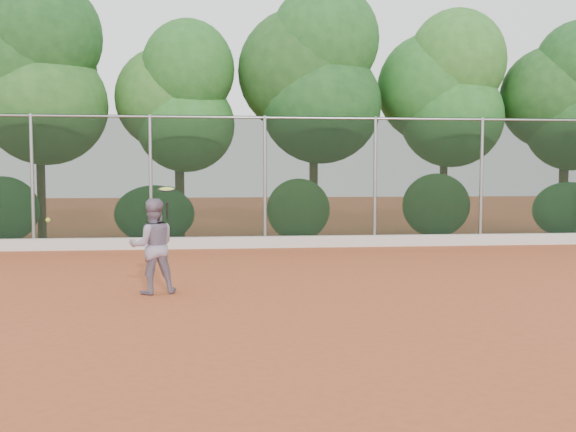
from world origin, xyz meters
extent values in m
plane|color=#A44A26|center=(0.00, 0.00, 0.00)|extent=(80.00, 80.00, 0.00)
cube|color=beige|center=(0.00, 6.82, 0.15)|extent=(24.00, 0.20, 0.30)
imported|color=gray|center=(-2.29, 0.62, 0.79)|extent=(0.88, 0.76, 1.58)
cube|color=black|center=(0.00, 7.00, 1.75)|extent=(24.00, 0.01, 3.50)
cylinder|color=gray|center=(0.00, 7.00, 3.45)|extent=(24.00, 0.06, 0.06)
cylinder|color=gray|center=(-6.00, 7.00, 1.75)|extent=(0.09, 0.09, 3.50)
cylinder|color=gray|center=(-3.00, 7.00, 1.75)|extent=(0.09, 0.09, 3.50)
cylinder|color=gray|center=(0.00, 7.00, 1.75)|extent=(0.09, 0.09, 3.50)
cylinder|color=gray|center=(3.00, 7.00, 1.75)|extent=(0.09, 0.09, 3.50)
cylinder|color=gray|center=(6.00, 7.00, 1.75)|extent=(0.09, 0.09, 3.50)
cylinder|color=#43271A|center=(-6.30, 8.90, 1.45)|extent=(0.24, 0.24, 2.90)
ellipsoid|color=#3B762D|center=(-6.10, 8.80, 3.90)|extent=(3.50, 2.90, 3.40)
ellipsoid|color=#295F24|center=(-6.60, 9.10, 4.90)|extent=(3.80, 3.10, 3.70)
ellipsoid|color=#256024|center=(-6.00, 8.70, 5.80)|extent=(3.10, 2.60, 3.20)
cylinder|color=#412A19|center=(-2.40, 9.30, 1.20)|extent=(0.28, 0.28, 2.40)
ellipsoid|color=#236021|center=(-2.20, 9.20, 3.40)|extent=(2.90, 2.40, 2.80)
ellipsoid|color=#2A5C1F|center=(-2.70, 9.50, 4.20)|extent=(3.20, 2.70, 3.10)
ellipsoid|color=#1E541C|center=(-2.10, 9.00, 5.00)|extent=(2.70, 2.30, 2.90)
cylinder|color=#46291B|center=(1.60, 9.00, 1.50)|extent=(0.26, 0.26, 3.00)
ellipsoid|color=#276225|center=(1.80, 8.90, 4.00)|extent=(3.60, 3.00, 3.50)
ellipsoid|color=#2C6024|center=(1.30, 9.20, 5.00)|extent=(3.90, 3.20, 3.80)
ellipsoid|color=#2D722B|center=(1.90, 8.80, 5.90)|extent=(3.20, 2.70, 3.30)
cylinder|color=#433019|center=(5.70, 9.20, 1.35)|extent=(0.24, 0.24, 2.70)
ellipsoid|color=#1F591E|center=(5.90, 9.10, 3.70)|extent=(3.20, 2.70, 3.10)
ellipsoid|color=#1E561D|center=(5.40, 9.40, 4.60)|extent=(3.50, 2.90, 3.40)
ellipsoid|color=#286021|center=(6.00, 9.00, 5.40)|extent=(3.00, 2.50, 3.10)
cylinder|color=#422719|center=(9.40, 8.80, 1.25)|extent=(0.28, 0.28, 2.50)
ellipsoid|color=#296225|center=(9.60, 8.70, 3.50)|extent=(3.00, 2.50, 2.90)
ellipsoid|color=#2B6024|center=(9.10, 9.00, 4.30)|extent=(3.30, 2.80, 3.20)
ellipsoid|color=#2A6F2C|center=(-7.00, 7.80, 1.00)|extent=(1.90, 1.00, 1.80)
ellipsoid|color=#246025|center=(-3.00, 7.80, 0.85)|extent=(2.20, 1.16, 1.60)
ellipsoid|color=#3B772D|center=(1.00, 7.80, 0.95)|extent=(1.80, 1.04, 1.76)
ellipsoid|color=#326A28|center=(5.00, 7.80, 1.05)|extent=(2.00, 1.10, 1.84)
ellipsoid|color=#2D7630|center=(9.00, 7.80, 0.90)|extent=(2.16, 1.12, 1.64)
cylinder|color=black|center=(-2.04, 0.50, 1.39)|extent=(0.03, 0.10, 0.29)
torus|color=black|center=(-2.04, 0.44, 1.74)|extent=(0.29, 0.29, 0.09)
cylinder|color=#B8CC3C|center=(-2.04, 0.44, 1.74)|extent=(0.25, 0.24, 0.06)
sphere|color=#A4C62D|center=(-3.90, 0.37, 1.26)|extent=(0.07, 0.07, 0.07)
camera|label=1|loc=(-1.15, -10.10, 2.03)|focal=40.00mm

